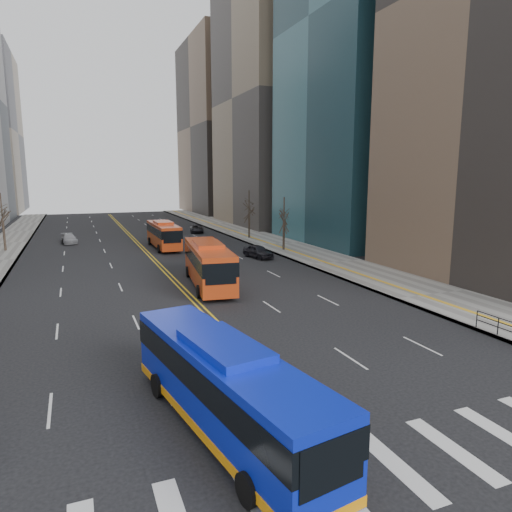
{
  "coord_description": "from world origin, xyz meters",
  "views": [
    {
      "loc": [
        -7.9,
        -10.61,
        9.15
      ],
      "look_at": [
        2.35,
        15.07,
        4.29
      ],
      "focal_mm": 32.0,
      "sensor_mm": 36.0,
      "label": 1
    }
  ],
  "objects": [
    {
      "name": "ground",
      "position": [
        0.0,
        0.0,
        0.0
      ],
      "size": [
        220.0,
        220.0,
        0.0
      ],
      "primitive_type": "plane",
      "color": "black"
    },
    {
      "name": "sidewalk_right",
      "position": [
        17.5,
        45.0,
        0.07
      ],
      "size": [
        7.0,
        130.0,
        0.15
      ],
      "primitive_type": "cube",
      "color": "gray",
      "rests_on": "ground"
    },
    {
      "name": "red_bus_near",
      "position": [
        2.32,
        25.76,
        2.06
      ],
      "size": [
        4.15,
        11.98,
        3.71
      ],
      "color": "#BF3B14",
      "rests_on": "ground"
    },
    {
      "name": "office_towers",
      "position": [
        0.12,
        68.51,
        23.92
      ],
      "size": [
        83.0,
        134.0,
        58.0
      ],
      "color": "gray",
      "rests_on": "ground"
    },
    {
      "name": "car_silver",
      "position": [
        -8.78,
        56.57,
        0.65
      ],
      "size": [
        2.39,
        4.67,
        1.3
      ],
      "primitive_type": "imported",
      "rotation": [
        0.0,
        0.0,
        0.13
      ],
      "color": "#939297",
      "rests_on": "ground"
    },
    {
      "name": "red_bus_far",
      "position": [
        2.58,
        47.62,
        1.93
      ],
      "size": [
        2.82,
        10.92,
        3.47
      ],
      "color": "#BF3B14",
      "rests_on": "ground"
    },
    {
      "name": "car_dark_mid",
      "position": [
        11.17,
        36.51,
        0.74
      ],
      "size": [
        2.63,
        4.61,
        1.48
      ],
      "primitive_type": "imported",
      "rotation": [
        0.0,
        0.0,
        0.22
      ],
      "color": "black",
      "rests_on": "ground"
    },
    {
      "name": "blue_bus",
      "position": [
        -3.29,
        4.0,
        1.8
      ],
      "size": [
        4.4,
        12.0,
        3.43
      ],
      "color": "#0C21BE",
      "rests_on": "ground"
    },
    {
      "name": "centerline",
      "position": [
        0.0,
        55.0,
        0.01
      ],
      "size": [
        0.55,
        100.0,
        0.01
      ],
      "color": "gold",
      "rests_on": "ground"
    },
    {
      "name": "crosswalk",
      "position": [
        0.0,
        0.0,
        0.01
      ],
      "size": [
        26.7,
        4.0,
        0.01
      ],
      "color": "silver",
      "rests_on": "ground"
    },
    {
      "name": "car_dark_far",
      "position": [
        10.63,
        62.04,
        0.61
      ],
      "size": [
        2.92,
        4.74,
        1.22
      ],
      "primitive_type": "imported",
      "rotation": [
        0.0,
        0.0,
        -0.21
      ],
      "color": "black",
      "rests_on": "ground"
    },
    {
      "name": "street_trees",
      "position": [
        -7.18,
        34.55,
        4.87
      ],
      "size": [
        35.2,
        47.2,
        7.6
      ],
      "color": "#2E241C",
      "rests_on": "ground"
    }
  ]
}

